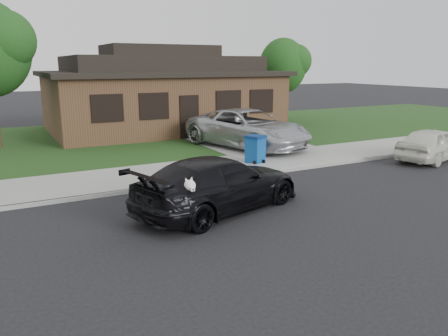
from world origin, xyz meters
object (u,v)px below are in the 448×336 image
sedan (219,184)px  recycling_bin (255,149)px  white_compact (432,144)px  minivan (247,128)px

sedan → recycling_bin: (3.58, 3.99, -0.07)m
white_compact → recycling_bin: bearing=56.1°
minivan → recycling_bin: size_ratio=5.77×
recycling_bin → white_compact: bearing=-43.5°
sedan → minivan: size_ratio=0.88×
minivan → recycling_bin: minivan is taller
white_compact → recycling_bin: (-6.76, 2.47, -0.01)m
white_compact → recycling_bin: size_ratio=3.71×
sedan → minivan: (4.93, 6.83, 0.26)m
white_compact → recycling_bin: 7.20m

